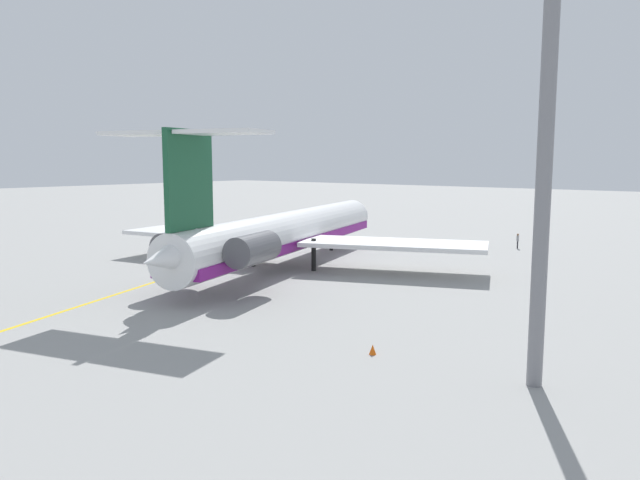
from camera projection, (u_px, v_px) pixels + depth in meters
name	position (u px, v px, depth m)	size (l,w,h in m)	color
ground	(182.00, 259.00, 63.60)	(368.98, 368.98, 0.00)	gray
main_jetliner	(283.00, 233.00, 57.78)	(42.10, 37.78, 12.53)	white
ground_crew_near_tail	(518.00, 239.00, 71.28)	(0.37, 0.31, 1.78)	black
ground_crew_portside	(535.00, 247.00, 64.25)	(0.39, 0.29, 1.80)	black
safety_cone_nose	(216.00, 231.00, 86.91)	(0.40, 0.40, 0.55)	#EA590F
safety_cone_wingtip	(455.00, 244.00, 73.25)	(0.40, 0.40, 0.55)	#EA590F
safety_cone_tail	(373.00, 349.00, 32.31)	(0.40, 0.40, 0.55)	#EA590F
taxiway_centreline	(230.00, 258.00, 64.61)	(107.53, 0.36, 0.01)	gold
light_mast	(549.00, 76.00, 26.11)	(4.00, 0.70, 25.45)	slate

